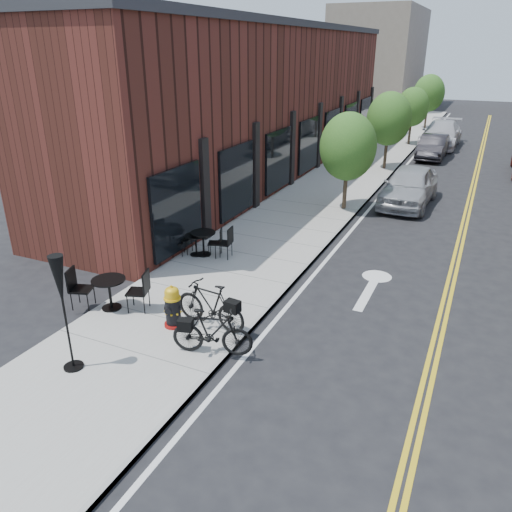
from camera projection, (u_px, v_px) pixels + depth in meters
The scene contains 18 objects.
ground at pixel (269, 312), 12.57m from camera, with size 120.00×120.00×0.00m, color black.
sidewalk_near at pixel (318, 199), 21.69m from camera, with size 4.00×70.00×0.12m, color #9E9B93.
building_near at pixel (262, 104), 25.44m from camera, with size 5.00×28.00×7.00m, color #3F1B14.
bg_building_left at pixel (378, 58), 53.88m from camera, with size 8.00×14.00×10.00m, color #726656.
tree_near_a at pixel (348, 147), 19.32m from camera, with size 2.20×2.20×3.81m.
tree_near_b at pixel (389, 119), 25.97m from camera, with size 2.30×2.30×3.98m.
tree_near_c at pixel (413, 107), 32.73m from camera, with size 2.10×2.10×3.67m.
tree_near_d at pixel (429, 93), 39.32m from camera, with size 2.40×2.40×4.11m.
fire_hydrant at pixel (173, 307), 11.57m from camera, with size 0.58×0.58×1.04m.
bicycle_left at pixel (210, 305), 11.51m from camera, with size 0.53×1.87×1.12m, color black.
bicycle_right at pixel (212, 332), 10.48m from camera, with size 0.49×1.75×1.05m, color black.
bistro_set_a at pixel (109, 289), 12.33m from camera, with size 1.97×1.10×1.04m.
bistro_set_b at pixel (196, 242), 15.57m from camera, with size 1.64×0.98×0.87m.
bistro_set_c at pixel (203, 240), 15.56m from camera, with size 1.87×0.89×0.99m.
patio_umbrella at pixel (61, 289), 9.53m from camera, with size 0.40×0.40×2.48m.
parked_car_a at pixel (409, 186), 20.87m from camera, with size 1.90×4.71×1.61m, color #A0A2A8.
parked_car_b at pixel (433, 147), 29.61m from camera, with size 1.46×4.18×1.38m, color black.
parked_car_c at pixel (441, 134), 33.12m from camera, with size 2.31×5.69×1.65m, color silver.
Camera 1 is at (4.34, -10.15, 6.19)m, focal length 35.00 mm.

